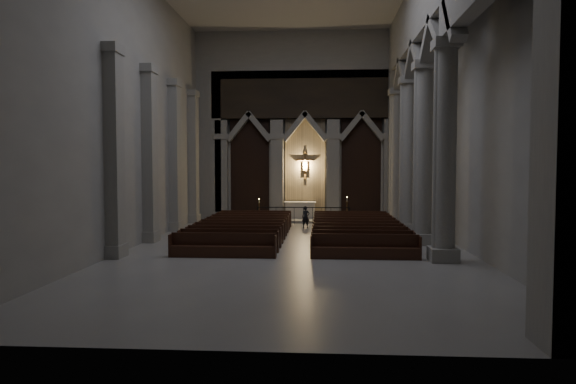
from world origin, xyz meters
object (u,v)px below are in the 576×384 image
at_px(candle_stand_left, 259,216).
at_px(altar, 300,210).
at_px(pews, 299,233).
at_px(altar_rail, 303,213).
at_px(candle_stand_right, 347,217).
at_px(worshipper, 306,217).

bearing_deg(candle_stand_left, altar, 32.41).
bearing_deg(pews, altar_rail, 90.00).
xyz_separation_m(altar_rail, candle_stand_left, (-2.74, 0.94, -0.32)).
xyz_separation_m(altar_rail, candle_stand_right, (2.58, 0.47, -0.27)).
bearing_deg(worshipper, altar_rail, 76.49).
relative_size(pews, worshipper, 8.31).
bearing_deg(altar, pews, -88.04).
height_order(candle_stand_left, worshipper, candle_stand_left).
relative_size(altar, altar_rail, 0.37).
bearing_deg(pews, worshipper, 87.42).
bearing_deg(candle_stand_right, pews, -111.89).
xyz_separation_m(altar, altar_rail, (0.29, -2.50, 0.05)).
relative_size(candle_stand_left, candle_stand_right, 0.90).
distance_m(altar, worshipper, 4.15).
distance_m(candle_stand_left, pews, 7.43).
bearing_deg(pews, candle_stand_right, 68.11).
xyz_separation_m(altar_rail, pews, (-0.00, -5.96, -0.42)).
distance_m(altar, candle_stand_left, 2.91).
relative_size(altar, worshipper, 1.65).
xyz_separation_m(candle_stand_left, candle_stand_right, (5.32, -0.48, 0.05)).
bearing_deg(altar_rail, pews, -90.00).
xyz_separation_m(altar_rail, worshipper, (0.20, -1.63, -0.10)).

